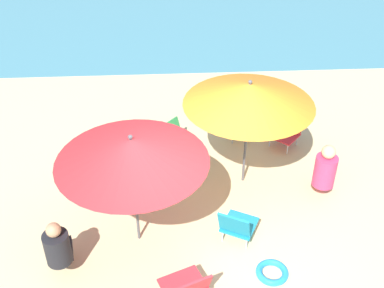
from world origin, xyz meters
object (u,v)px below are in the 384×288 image
(beach_chair_a, at_px, (239,120))
(person_a, at_px, (58,247))
(beach_chair_b, at_px, (186,286))
(beach_chair_e, at_px, (178,139))
(beach_chair_c, at_px, (237,225))
(swim_ring, at_px, (272,272))
(beach_chair_d, at_px, (287,130))
(person_b, at_px, (325,170))
(umbrella_orange, at_px, (249,94))
(umbrella_red, at_px, (131,150))

(beach_chair_a, xyz_separation_m, person_a, (-2.81, -3.16, 0.14))
(beach_chair_b, height_order, beach_chair_e, beach_chair_b)
(beach_chair_c, height_order, swim_ring, beach_chair_c)
(beach_chair_d, xyz_separation_m, person_b, (0.26, -1.45, 0.19))
(umbrella_orange, distance_m, beach_chair_c, 1.94)
(beach_chair_a, xyz_separation_m, swim_ring, (0.01, -3.38, -0.29))
(umbrella_red, height_order, beach_chair_b, umbrella_red)
(beach_chair_b, bearing_deg, beach_chair_c, -59.78)
(umbrella_red, distance_m, beach_chair_d, 3.72)
(beach_chair_d, xyz_separation_m, person_a, (-3.67, -2.83, 0.18))
(swim_ring, bearing_deg, beach_chair_e, 112.32)
(person_a, bearing_deg, beach_chair_e, -43.67)
(beach_chair_d, height_order, beach_chair_e, beach_chair_d)
(umbrella_orange, bearing_deg, beach_chair_b, -114.00)
(beach_chair_a, relative_size, beach_chair_c, 0.91)
(umbrella_red, height_order, swim_ring, umbrella_red)
(umbrella_red, xyz_separation_m, beach_chair_d, (2.65, 2.26, -1.29))
(umbrella_orange, distance_m, beach_chair_a, 1.90)
(beach_chair_c, relative_size, beach_chair_d, 1.03)
(beach_chair_d, height_order, person_b, person_b)
(beach_chair_c, bearing_deg, beach_chair_a, 19.06)
(beach_chair_d, distance_m, beach_chair_e, 2.03)
(umbrella_orange, distance_m, beach_chair_e, 1.93)
(person_a, distance_m, person_b, 4.16)
(person_a, height_order, swim_ring, person_a)
(beach_chair_e, bearing_deg, umbrella_red, -65.71)
(umbrella_red, relative_size, beach_chair_d, 2.88)
(umbrella_orange, distance_m, umbrella_red, 2.10)
(umbrella_red, bearing_deg, beach_chair_a, 55.22)
(umbrella_red, relative_size, beach_chair_a, 3.06)
(person_a, xyz_separation_m, person_b, (3.93, 1.38, 0.01))
(beach_chair_e, relative_size, swim_ring, 1.77)
(beach_chair_e, bearing_deg, person_a, -80.67)
(umbrella_red, distance_m, beach_chair_c, 1.90)
(beach_chair_c, xyz_separation_m, swim_ring, (0.40, -0.64, -0.28))
(person_b, bearing_deg, beach_chair_b, 154.86)
(umbrella_red, relative_size, beach_chair_e, 2.57)
(beach_chair_d, distance_m, person_a, 4.63)
(beach_chair_e, distance_m, swim_ring, 3.10)
(beach_chair_d, relative_size, swim_ring, 1.57)
(beach_chair_a, height_order, beach_chair_e, beach_chair_a)
(person_b, bearing_deg, beach_chair_d, 34.30)
(person_b, bearing_deg, beach_chair_a, 56.03)
(umbrella_orange, height_order, person_a, umbrella_orange)
(beach_chair_a, relative_size, beach_chair_b, 0.95)
(beach_chair_d, bearing_deg, umbrella_orange, -1.55)
(umbrella_orange, xyz_separation_m, swim_ring, (0.11, -2.02, -1.61))
(beach_chair_e, xyz_separation_m, person_a, (-1.65, -2.64, 0.19))
(beach_chair_e, xyz_separation_m, person_b, (2.28, -1.27, 0.20))
(person_a, distance_m, swim_ring, 2.86)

